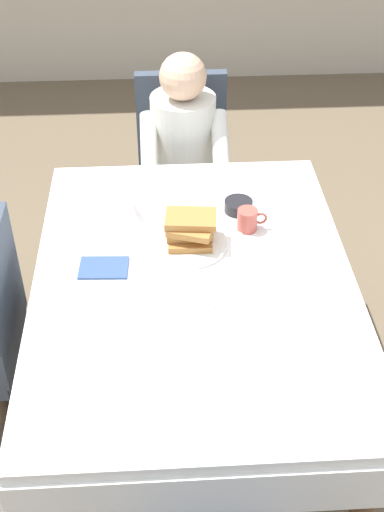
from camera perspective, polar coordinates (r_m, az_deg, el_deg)
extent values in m
plane|color=brown|center=(2.85, 0.15, -13.20)|extent=(14.00, 14.00, 0.00)
cube|color=white|center=(2.33, 0.18, -2.17)|extent=(1.10, 1.50, 0.04)
cube|color=white|center=(1.92, 1.64, -19.67)|extent=(1.10, 0.01, 0.18)
cube|color=white|center=(3.00, -0.71, 5.68)|extent=(1.10, 0.01, 0.18)
cube|color=white|center=(2.44, -13.03, -4.57)|extent=(0.01, 1.50, 0.18)
cube|color=white|center=(2.49, 13.09, -3.54)|extent=(0.01, 1.50, 0.18)
cylinder|color=brown|center=(2.26, 14.10, -20.15)|extent=(0.07, 0.07, 0.70)
cylinder|color=brown|center=(3.10, -9.31, 0.42)|extent=(0.07, 0.07, 0.70)
cylinder|color=brown|center=(3.13, 8.03, 1.05)|extent=(0.07, 0.07, 0.70)
cube|color=#384251|center=(3.36, -0.72, 5.95)|extent=(0.44, 0.44, 0.05)
cube|color=#384251|center=(3.40, -0.92, 11.52)|extent=(0.44, 0.06, 0.48)
cylinder|color=#2D2319|center=(3.36, 2.53, 1.14)|extent=(0.04, 0.04, 0.40)
cylinder|color=#2D2319|center=(3.34, -3.62, 0.92)|extent=(0.04, 0.04, 0.40)
cylinder|color=#2D2319|center=(3.65, 2.00, 4.58)|extent=(0.04, 0.04, 0.40)
cylinder|color=#2D2319|center=(3.63, -3.68, 4.39)|extent=(0.04, 0.04, 0.40)
cylinder|color=silver|center=(3.21, -0.74, 9.58)|extent=(0.30, 0.30, 0.46)
sphere|color=#D8AD8C|center=(3.05, -0.77, 14.92)|extent=(0.21, 0.21, 0.21)
cylinder|color=silver|center=(3.07, 2.41, 9.54)|extent=(0.08, 0.29, 0.23)
cylinder|color=silver|center=(3.06, -3.66, 9.36)|extent=(0.08, 0.29, 0.23)
cylinder|color=#383D51|center=(3.32, 0.85, 1.21)|extent=(0.10, 0.10, 0.45)
cylinder|color=#383D51|center=(3.31, -1.91, 1.12)|extent=(0.10, 0.10, 0.45)
cylinder|color=#2D2319|center=(2.64, -15.16, -13.83)|extent=(0.04, 0.04, 0.40)
cylinder|color=#2D2319|center=(2.87, -14.09, -8.16)|extent=(0.04, 0.04, 0.40)
cylinder|color=white|center=(2.45, -0.27, 1.06)|extent=(0.28, 0.28, 0.02)
cube|color=#A36B33|center=(2.43, -0.18, 1.29)|extent=(0.16, 0.13, 0.02)
cube|color=#A36B33|center=(2.43, -0.27, 2.16)|extent=(0.17, 0.12, 0.03)
cube|color=#A36B33|center=(2.40, -0.06, 2.36)|extent=(0.19, 0.17, 0.02)
cube|color=#A36B33|center=(2.40, -0.15, 3.15)|extent=(0.19, 0.14, 0.03)
cylinder|color=#B24C42|center=(2.52, 4.69, 3.07)|extent=(0.08, 0.08, 0.08)
torus|color=#B24C42|center=(2.52, 5.82, 3.18)|extent=(0.05, 0.01, 0.05)
cylinder|color=black|center=(2.62, 3.94, 4.24)|extent=(0.11, 0.11, 0.04)
cone|color=silver|center=(2.57, -4.97, 3.84)|extent=(0.08, 0.08, 0.07)
cube|color=silver|center=(2.43, -4.71, 0.51)|extent=(0.01, 0.18, 0.00)
cube|color=silver|center=(2.45, 4.20, 0.83)|extent=(0.03, 0.20, 0.00)
cube|color=silver|center=(2.19, 0.67, -4.51)|extent=(0.15, 0.05, 0.00)
cube|color=#334C7F|center=(2.37, -7.47, -0.99)|extent=(0.18, 0.13, 0.01)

